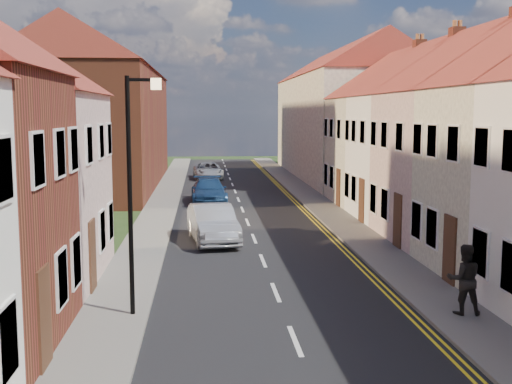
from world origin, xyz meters
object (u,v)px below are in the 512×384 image
object	(u,v)px
lamppost	(133,181)
pedestrian_right	(464,279)
car_mid	(213,224)
car_far	(209,191)
car_distant	(208,171)

from	to	relation	value
lamppost	pedestrian_right	xyz separation A→B (m)	(8.32, -0.69, -2.52)
car_mid	car_far	size ratio (longest dim) A/B	0.94
car_mid	car_far	bearing A→B (deg)	82.27
lamppost	car_mid	bearing A→B (deg)	77.60
car_mid	pedestrian_right	bearing A→B (deg)	-66.69
pedestrian_right	car_distant	bearing A→B (deg)	-72.65
car_mid	pedestrian_right	world-z (taller)	pedestrian_right
car_far	pedestrian_right	size ratio (longest dim) A/B	2.70
lamppost	car_far	size ratio (longest dim) A/B	1.23
car_mid	car_far	xyz separation A→B (m)	(-0.06, 11.21, -0.05)
car_mid	car_distant	distance (m)	24.82
car_mid	car_distant	size ratio (longest dim) A/B	0.99
car_far	car_distant	size ratio (longest dim) A/B	1.05
car_distant	car_far	bearing A→B (deg)	-94.37
lamppost	pedestrian_right	distance (m)	8.72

